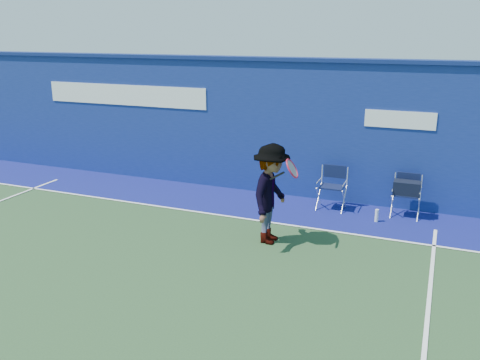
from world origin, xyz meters
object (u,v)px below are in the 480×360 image
at_px(water_bottle, 377,216).
at_px(tennis_player, 271,194).
at_px(directors_chair_right, 406,200).
at_px(directors_chair_left, 331,196).

relative_size(water_bottle, tennis_player, 0.15).
height_order(directors_chair_right, water_bottle, directors_chair_right).
xyz_separation_m(directors_chair_right, tennis_player, (-2.12, -2.22, 0.53)).
bearing_deg(directors_chair_right, tennis_player, -133.65).
xyz_separation_m(directors_chair_left, directors_chair_right, (1.49, 0.10, 0.08)).
bearing_deg(directors_chair_right, directors_chair_left, -176.34).
relative_size(directors_chair_right, tennis_player, 0.49).
distance_m(water_bottle, tennis_player, 2.48).
bearing_deg(directors_chair_right, water_bottle, -133.06).
distance_m(directors_chair_left, directors_chair_right, 1.49).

